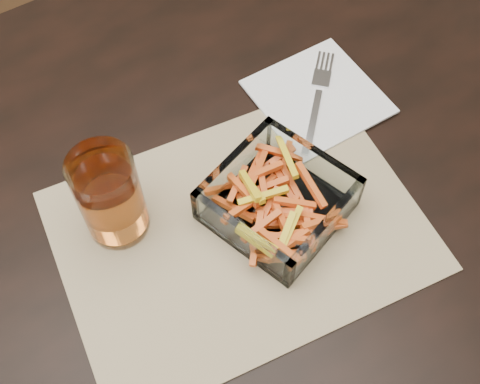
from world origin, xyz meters
The scene contains 6 objects.
dining_table centered at (0.00, 0.00, 0.66)m, with size 1.60×0.90×0.75m.
placemat centered at (0.10, -0.09, 0.75)m, with size 0.45×0.33×0.00m, color tan.
glass_bowl centered at (0.16, -0.09, 0.78)m, with size 0.19×0.19×0.06m.
tumbler centered at (-0.02, 0.00, 0.82)m, with size 0.08×0.08×0.14m.
napkin centered at (0.31, 0.03, 0.76)m, with size 0.17×0.17×0.00m, color white.
fork centered at (0.31, 0.03, 0.76)m, with size 0.15×0.14×0.00m.
Camera 1 is at (-0.09, -0.39, 1.43)m, focal length 45.00 mm.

